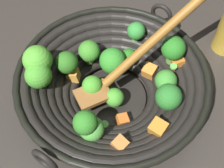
{
  "coord_description": "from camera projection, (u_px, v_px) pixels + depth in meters",
  "views": [
    {
      "loc": [
        0.06,
        -0.35,
        0.58
      ],
      "look_at": [
        -0.0,
        0.02,
        0.03
      ],
      "focal_mm": 49.19,
      "sensor_mm": 36.0,
      "label": 1
    }
  ],
  "objects": [
    {
      "name": "wok",
      "position": [
        112.0,
        83.0,
        0.63
      ],
      "size": [
        0.39,
        0.41,
        0.25
      ],
      "color": "black",
      "rests_on": "ground"
    },
    {
      "name": "ground_plane",
      "position": [
        112.0,
        99.0,
        0.68
      ],
      "size": [
        4.0,
        4.0,
        0.0
      ],
      "primitive_type": "plane",
      "color": "#332D28"
    }
  ]
}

